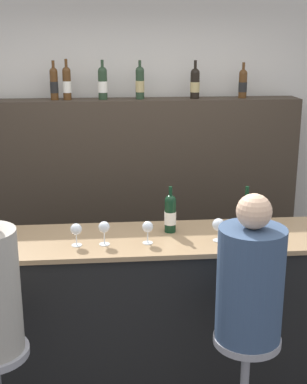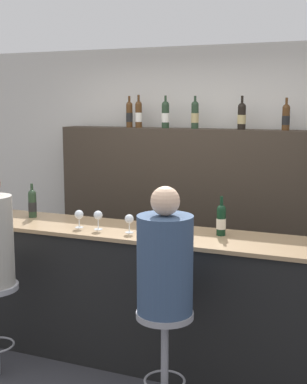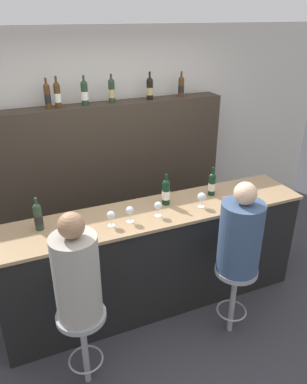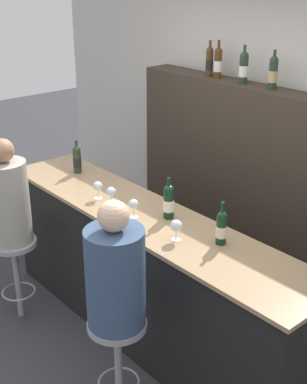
{
  "view_description": "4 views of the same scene",
  "coord_description": "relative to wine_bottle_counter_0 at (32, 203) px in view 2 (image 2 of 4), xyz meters",
  "views": [
    {
      "loc": [
        -0.26,
        -2.89,
        2.3
      ],
      "look_at": [
        0.04,
        0.37,
        1.34
      ],
      "focal_mm": 50.0,
      "sensor_mm": 36.0,
      "label": 1
    },
    {
      "loc": [
        1.67,
        -3.39,
        2.03
      ],
      "look_at": [
        0.1,
        0.38,
        1.35
      ],
      "focal_mm": 50.0,
      "sensor_mm": 36.0,
      "label": 2
    },
    {
      "loc": [
        -1.21,
        -2.49,
        2.71
      ],
      "look_at": [
        -0.04,
        0.24,
        1.28
      ],
      "focal_mm": 35.0,
      "sensor_mm": 36.0,
      "label": 3
    },
    {
      "loc": [
        2.67,
        -1.94,
        2.75
      ],
      "look_at": [
        0.06,
        0.31,
        1.25
      ],
      "focal_mm": 50.0,
      "sensor_mm": 36.0,
      "label": 4
    }
  ],
  "objects": [
    {
      "name": "wine_bottle_backbar_1",
      "position": [
        0.46,
        1.22,
        0.74
      ],
      "size": [
        0.07,
        0.07,
        0.33
      ],
      "color": "#4C2D14",
      "rests_on": "back_bar_cabinet"
    },
    {
      "name": "wine_bottle_counter_1",
      "position": [
        1.17,
        0.0,
        0.0
      ],
      "size": [
        0.08,
        0.08,
        0.31
      ],
      "color": "black",
      "rests_on": "bar_counter"
    },
    {
      "name": "wine_bottle_backbar_5",
      "position": [
        1.93,
        1.22,
        0.73
      ],
      "size": [
        0.07,
        0.07,
        0.29
      ],
      "color": "#4C2D14",
      "rests_on": "back_bar_cabinet"
    },
    {
      "name": "wine_glass_1",
      "position": [
        0.74,
        -0.19,
        -0.01
      ],
      "size": [
        0.07,
        0.07,
        0.15
      ],
      "color": "silver",
      "rests_on": "bar_counter"
    },
    {
      "name": "wine_bottle_backbar_3",
      "position": [
        1.06,
        1.22,
        0.74
      ],
      "size": [
        0.07,
        0.07,
        0.32
      ],
      "color": "#233823",
      "rests_on": "back_bar_cabinet"
    },
    {
      "name": "wine_bottle_backbar_0",
      "position": [
        0.36,
        1.22,
        0.74
      ],
      "size": [
        0.07,
        0.07,
        0.32
      ],
      "color": "#4C2D14",
      "rests_on": "back_bar_cabinet"
    },
    {
      "name": "wine_glass_0",
      "position": [
        0.57,
        -0.19,
        -0.02
      ],
      "size": [
        0.07,
        0.07,
        0.14
      ],
      "color": "silver",
      "rests_on": "bar_counter"
    },
    {
      "name": "wine_glass_3",
      "position": [
        1.45,
        -0.19,
        -0.02
      ],
      "size": [
        0.08,
        0.08,
        0.15
      ],
      "color": "silver",
      "rests_on": "bar_counter"
    },
    {
      "name": "wine_bottle_backbar_2",
      "position": [
        0.75,
        1.22,
        0.74
      ],
      "size": [
        0.08,
        0.08,
        0.32
      ],
      "color": "#233823",
      "rests_on": "back_bar_cabinet"
    },
    {
      "name": "bar_counter",
      "position": [
        1.02,
        -0.09,
        -0.65
      ],
      "size": [
        2.95,
        0.61,
        1.06
      ],
      "color": "black",
      "rests_on": "ground_plane"
    },
    {
      "name": "wine_bottle_counter_0",
      "position": [
        0.0,
        0.0,
        0.0
      ],
      "size": [
        0.07,
        0.07,
        0.29
      ],
      "color": "#233823",
      "rests_on": "bar_counter"
    },
    {
      "name": "wine_glass_2",
      "position": [
        1.01,
        -0.19,
        -0.02
      ],
      "size": [
        0.07,
        0.07,
        0.14
      ],
      "color": "silver",
      "rests_on": "bar_counter"
    },
    {
      "name": "bar_stool_right",
      "position": [
        1.51,
        -0.73,
        -0.63
      ],
      "size": [
        0.37,
        0.37,
        0.71
      ],
      "color": "gray",
      "rests_on": "ground_plane"
    },
    {
      "name": "ground_plane",
      "position": [
        1.02,
        -0.38,
        -1.19
      ],
      "size": [
        16.0,
        16.0,
        0.0
      ],
      "primitive_type": "plane",
      "color": "#333338"
    },
    {
      "name": "wine_bottle_backbar_4",
      "position": [
        1.52,
        1.22,
        0.73
      ],
      "size": [
        0.08,
        0.08,
        0.31
      ],
      "color": "black",
      "rests_on": "back_bar_cabinet"
    },
    {
      "name": "back_bar_cabinet",
      "position": [
        1.02,
        1.22,
        -0.29
      ],
      "size": [
        2.76,
        0.28,
        1.79
      ],
      "color": "#382D23",
      "rests_on": "ground_plane"
    },
    {
      "name": "guest_seated_right",
      "position": [
        1.51,
        -0.73,
        -0.13
      ],
      "size": [
        0.36,
        0.36,
        0.82
      ],
      "color": "#334766",
      "rests_on": "bar_stool_right"
    },
    {
      "name": "wall_back",
      "position": [
        1.02,
        1.45,
        0.11
      ],
      "size": [
        6.4,
        0.05,
        2.6
      ],
      "color": "beige",
      "rests_on": "ground_plane"
    },
    {
      "name": "wine_bottle_counter_2",
      "position": [
        1.67,
        -0.0,
        -0.0
      ],
      "size": [
        0.07,
        0.07,
        0.29
      ],
      "color": "black",
      "rests_on": "bar_counter"
    }
  ]
}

